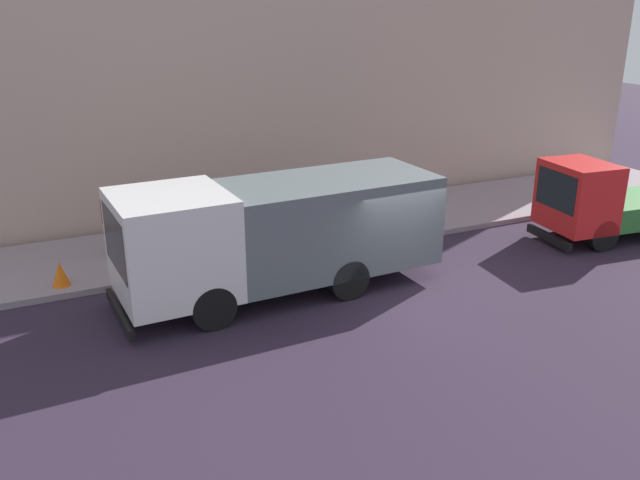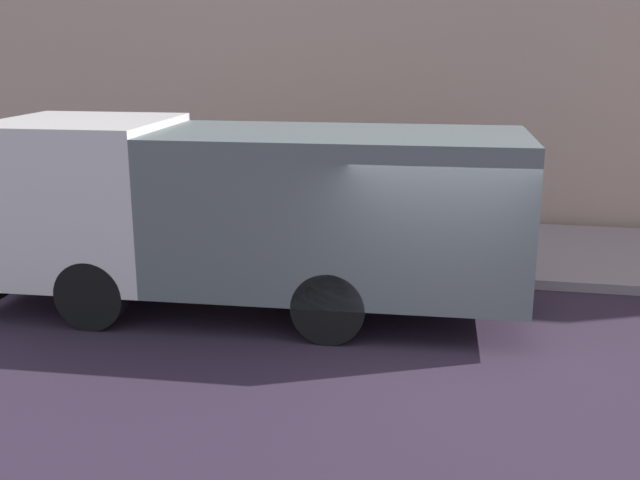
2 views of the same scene
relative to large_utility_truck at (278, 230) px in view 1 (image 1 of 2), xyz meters
name	(u,v)px [view 1 (image 1 of 2)]	position (x,y,z in m)	size (l,w,h in m)	color
ground	(405,290)	(-1.22, -2.90, -1.62)	(80.00, 80.00, 0.00)	#2F2234
sidewalk	(320,228)	(3.84, -2.90, -1.54)	(4.13, 30.00, 0.17)	gray
building_facade	(286,48)	(6.41, -2.90, 3.78)	(0.50, 30.00, 10.81)	#C2A192
large_utility_truck	(278,230)	(0.00, 0.00, 0.00)	(2.88, 8.07, 2.87)	silver
small_flatbed_truck	(606,203)	(-0.48, -10.37, -0.50)	(2.48, 5.27, 2.44)	red
pedestrian_walking	(109,222)	(4.01, 3.42, -0.51)	(0.54, 0.54, 1.80)	brown
traffic_cone_orange	(60,274)	(2.31, 4.92, -1.14)	(0.44, 0.44, 0.63)	orange
street_sign_post	(219,214)	(2.17, 0.84, -0.10)	(0.44, 0.08, 2.28)	#4C5156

